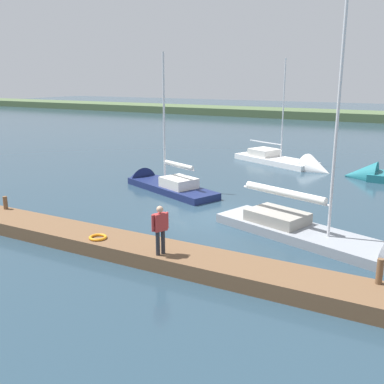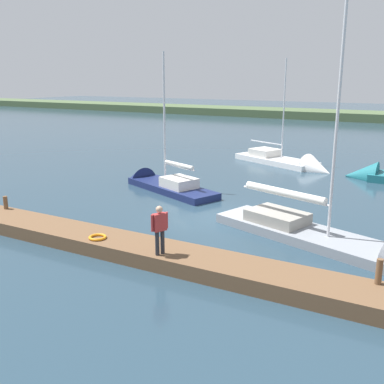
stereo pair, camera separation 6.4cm
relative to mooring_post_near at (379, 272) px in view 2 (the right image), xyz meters
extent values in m
plane|color=#263D4C|center=(7.51, -4.85, -0.91)|extent=(200.00, 200.00, 0.00)
cube|color=#4C603D|center=(7.51, -58.50, -0.91)|extent=(180.00, 8.00, 2.40)
cube|color=brown|center=(7.51, 0.63, -0.64)|extent=(21.46, 1.81, 0.53)
cylinder|color=brown|center=(0.00, 0.00, 0.00)|extent=(0.19, 0.19, 0.76)
cylinder|color=brown|center=(15.66, 0.00, -0.09)|extent=(0.19, 0.19, 0.58)
torus|color=orange|center=(9.51, 0.99, -0.33)|extent=(0.66, 0.66, 0.10)
cube|color=gray|center=(3.25, -4.09, -0.90)|extent=(7.99, 4.41, 0.74)
cube|color=gray|center=(4.50, -4.50, -0.30)|extent=(2.75, 2.30, 0.47)
cylinder|color=silver|center=(2.23, -3.76, 4.36)|extent=(0.11, 0.11, 9.78)
cylinder|color=silver|center=(4.24, -4.42, 0.68)|extent=(4.04, 1.41, 0.09)
cylinder|color=silver|center=(4.24, -4.42, 0.80)|extent=(3.71, 1.49, 0.31)
cube|color=white|center=(9.48, -19.16, -0.90)|extent=(6.96, 4.70, 0.78)
cone|color=white|center=(5.95, -17.58, -0.90)|extent=(2.67, 2.78, 2.18)
cube|color=silver|center=(10.55, -19.63, -0.24)|extent=(2.44, 2.39, 0.54)
cylinder|color=silver|center=(9.01, -18.95, 3.07)|extent=(0.09, 0.09, 7.15)
cylinder|color=silver|center=(10.48, -19.60, 0.53)|extent=(2.98, 1.38, 0.08)
cube|color=navy|center=(11.88, -8.08, -0.91)|extent=(6.56, 4.07, 0.74)
cone|color=navy|center=(15.24, -9.43, -0.91)|extent=(2.22, 2.32, 1.84)
cube|color=silver|center=(11.23, -7.81, -0.27)|extent=(2.23, 2.03, 0.54)
cylinder|color=silver|center=(12.43, -8.30, 3.08)|extent=(0.11, 0.11, 7.23)
cylinder|color=silver|center=(11.21, -7.81, 0.61)|extent=(2.47, 1.06, 0.09)
cylinder|color=silver|center=(11.21, -7.81, 0.73)|extent=(2.27, 1.07, 0.20)
cone|color=#1E6B75|center=(3.07, -16.84, -0.85)|extent=(1.98, 2.19, 2.17)
cylinder|color=#28282D|center=(6.73, 1.25, 0.04)|extent=(0.14, 0.14, 0.84)
cylinder|color=#28282D|center=(6.64, 1.06, 0.04)|extent=(0.14, 0.14, 0.84)
cube|color=#B23333|center=(6.68, 1.16, 0.75)|extent=(0.40, 0.50, 0.59)
sphere|color=tan|center=(6.68, 1.16, 1.19)|extent=(0.23, 0.23, 0.23)
cylinder|color=#B23333|center=(6.80, 1.41, 0.77)|extent=(0.09, 0.09, 0.56)
cylinder|color=#B23333|center=(6.56, 0.91, 0.77)|extent=(0.09, 0.09, 0.56)
camera|label=1|loc=(-1.00, 12.99, 5.39)|focal=42.11mm
camera|label=2|loc=(-1.05, 12.96, 5.39)|focal=42.11mm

